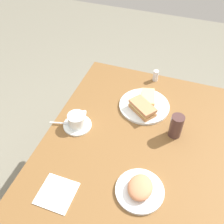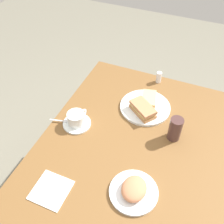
{
  "view_description": "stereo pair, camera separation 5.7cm",
  "coord_description": "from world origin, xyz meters",
  "px_view_note": "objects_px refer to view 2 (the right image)",
  "views": [
    {
      "loc": [
        0.74,
        0.14,
        1.75
      ],
      "look_at": [
        -0.17,
        -0.18,
        0.75
      ],
      "focal_mm": 41.91,
      "sensor_mm": 36.0,
      "label": 1
    },
    {
      "loc": [
        0.72,
        0.19,
        1.75
      ],
      "look_at": [
        -0.17,
        -0.18,
        0.75
      ],
      "focal_mm": 41.91,
      "sensor_mm": 36.0,
      "label": 2
    }
  ],
  "objects_px": {
    "sandwich_front": "(149,100)",
    "spoon": "(62,121)",
    "napkin": "(51,190)",
    "dining_table": "(132,165)",
    "salt_shaker": "(159,77)",
    "drinking_glass": "(175,129)",
    "coffee_cup": "(76,118)",
    "sandwich_back": "(143,109)",
    "coffee_saucer": "(77,124)",
    "side_plate": "(134,192)",
    "sandwich_plate": "(145,107)"
  },
  "relations": [
    {
      "from": "coffee_cup",
      "to": "salt_shaker",
      "type": "xyz_separation_m",
      "value": [
        -0.5,
        0.3,
        -0.01
      ]
    },
    {
      "from": "side_plate",
      "to": "drinking_glass",
      "type": "distance_m",
      "value": 0.37
    },
    {
      "from": "sandwich_front",
      "to": "spoon",
      "type": "distance_m",
      "value": 0.48
    },
    {
      "from": "sandwich_front",
      "to": "sandwich_back",
      "type": "relative_size",
      "value": 0.83
    },
    {
      "from": "dining_table",
      "to": "side_plate",
      "type": "distance_m",
      "value": 0.25
    },
    {
      "from": "spoon",
      "to": "side_plate",
      "type": "height_order",
      "value": "spoon"
    },
    {
      "from": "sandwich_plate",
      "to": "sandwich_back",
      "type": "xyz_separation_m",
      "value": [
        0.05,
        0.0,
        0.03
      ]
    },
    {
      "from": "drinking_glass",
      "to": "salt_shaker",
      "type": "bearing_deg",
      "value": -154.63
    },
    {
      "from": "dining_table",
      "to": "napkin",
      "type": "relative_size",
      "value": 8.13
    },
    {
      "from": "dining_table",
      "to": "sandwich_back",
      "type": "bearing_deg",
      "value": -172.15
    },
    {
      "from": "sandwich_back",
      "to": "spoon",
      "type": "relative_size",
      "value": 1.7
    },
    {
      "from": "sandwich_front",
      "to": "sandwich_back",
      "type": "xyz_separation_m",
      "value": [
        0.08,
        -0.01,
        0.0
      ]
    },
    {
      "from": "coffee_saucer",
      "to": "side_plate",
      "type": "xyz_separation_m",
      "value": [
        0.25,
        0.4,
        0.0
      ]
    },
    {
      "from": "salt_shaker",
      "to": "dining_table",
      "type": "bearing_deg",
      "value": 3.11
    },
    {
      "from": "dining_table",
      "to": "sandwich_plate",
      "type": "bearing_deg",
      "value": -173.38
    },
    {
      "from": "sandwich_front",
      "to": "salt_shaker",
      "type": "relative_size",
      "value": 1.98
    },
    {
      "from": "sandwich_back",
      "to": "drinking_glass",
      "type": "distance_m",
      "value": 0.21
    },
    {
      "from": "sandwich_front",
      "to": "spoon",
      "type": "relative_size",
      "value": 1.41
    },
    {
      "from": "sandwich_plate",
      "to": "salt_shaker",
      "type": "height_order",
      "value": "salt_shaker"
    },
    {
      "from": "coffee_saucer",
      "to": "coffee_cup",
      "type": "height_order",
      "value": "coffee_cup"
    },
    {
      "from": "spoon",
      "to": "sandwich_front",
      "type": "bearing_deg",
      "value": 128.14
    },
    {
      "from": "drinking_glass",
      "to": "napkin",
      "type": "bearing_deg",
      "value": -40.38
    },
    {
      "from": "dining_table",
      "to": "salt_shaker",
      "type": "distance_m",
      "value": 0.57
    },
    {
      "from": "sandwich_plate",
      "to": "side_plate",
      "type": "height_order",
      "value": "same"
    },
    {
      "from": "side_plate",
      "to": "napkin",
      "type": "bearing_deg",
      "value": -69.2
    },
    {
      "from": "sandwich_back",
      "to": "coffee_saucer",
      "type": "relative_size",
      "value": 1.13
    },
    {
      "from": "spoon",
      "to": "salt_shaker",
      "type": "distance_m",
      "value": 0.64
    },
    {
      "from": "sandwich_front",
      "to": "coffee_cup",
      "type": "xyz_separation_m",
      "value": [
        0.28,
        -0.3,
        0.01
      ]
    },
    {
      "from": "salt_shaker",
      "to": "drinking_glass",
      "type": "xyz_separation_m",
      "value": [
        0.4,
        0.19,
        0.03
      ]
    },
    {
      "from": "coffee_saucer",
      "to": "side_plate",
      "type": "height_order",
      "value": "side_plate"
    },
    {
      "from": "coffee_saucer",
      "to": "salt_shaker",
      "type": "distance_m",
      "value": 0.59
    },
    {
      "from": "sandwich_plate",
      "to": "coffee_saucer",
      "type": "relative_size",
      "value": 1.9
    },
    {
      "from": "coffee_saucer",
      "to": "coffee_cup",
      "type": "distance_m",
      "value": 0.04
    },
    {
      "from": "spoon",
      "to": "drinking_glass",
      "type": "distance_m",
      "value": 0.58
    },
    {
      "from": "napkin",
      "to": "coffee_cup",
      "type": "bearing_deg",
      "value": -168.76
    },
    {
      "from": "spoon",
      "to": "side_plate",
      "type": "bearing_deg",
      "value": 64.33
    },
    {
      "from": "sandwich_front",
      "to": "dining_table",
      "type": "bearing_deg",
      "value": 4.45
    },
    {
      "from": "sandwich_front",
      "to": "side_plate",
      "type": "bearing_deg",
      "value": 10.67
    },
    {
      "from": "sandwich_back",
      "to": "napkin",
      "type": "distance_m",
      "value": 0.62
    },
    {
      "from": "sandwich_back",
      "to": "dining_table",
      "type": "bearing_deg",
      "value": 7.85
    },
    {
      "from": "dining_table",
      "to": "salt_shaker",
      "type": "bearing_deg",
      "value": -176.89
    },
    {
      "from": "coffee_cup",
      "to": "drinking_glass",
      "type": "distance_m",
      "value": 0.5
    },
    {
      "from": "dining_table",
      "to": "spoon",
      "type": "xyz_separation_m",
      "value": [
        -0.03,
        -0.41,
        0.13
      ]
    },
    {
      "from": "sandwich_plate",
      "to": "napkin",
      "type": "bearing_deg",
      "value": -19.16
    },
    {
      "from": "coffee_saucer",
      "to": "spoon",
      "type": "xyz_separation_m",
      "value": [
        0.02,
        -0.08,
        0.01
      ]
    },
    {
      "from": "dining_table",
      "to": "sandwich_front",
      "type": "distance_m",
      "value": 0.37
    },
    {
      "from": "dining_table",
      "to": "side_plate",
      "type": "relative_size",
      "value": 5.87
    },
    {
      "from": "napkin",
      "to": "dining_table",
      "type": "bearing_deg",
      "value": 142.24
    },
    {
      "from": "coffee_saucer",
      "to": "napkin",
      "type": "relative_size",
      "value": 0.98
    },
    {
      "from": "coffee_saucer",
      "to": "coffee_cup",
      "type": "xyz_separation_m",
      "value": [
        -0.0,
        0.0,
        0.04
      ]
    }
  ]
}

